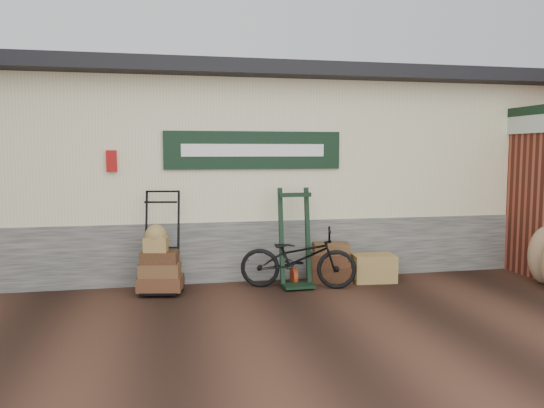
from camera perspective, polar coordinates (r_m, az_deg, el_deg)
The scene contains 8 objects.
ground at distance 7.15m, azimuth 1.80°, elevation -10.01°, with size 80.00×80.00×0.00m, color black.
station_building at distance 9.57m, azimuth -1.99°, elevation 3.75°, with size 14.40×4.10×3.20m.
brick_outbuilding at distance 10.11m, azimuth 26.98°, elevation 1.47°, with size 1.71×4.51×2.62m.
porter_trolley at distance 7.44m, azimuth -11.81°, elevation -3.89°, with size 0.71×0.53×1.42m, color black, non-canonical shape.
green_barrow at distance 7.57m, azimuth 2.54°, elevation -3.67°, with size 0.51×0.43×1.41m, color black, non-canonical shape.
suitcase_stack at distance 8.02m, azimuth 6.17°, elevation -6.18°, with size 0.65×0.41×0.58m, color #3B2012, non-canonical shape.
wicker_hamper at distance 8.10m, azimuth 10.86°, elevation -6.76°, with size 0.62×0.40×0.40m, color olive.
bicycle at distance 7.53m, azimuth 2.83°, elevation -5.46°, with size 1.65×0.57×0.96m, color black.
Camera 1 is at (-1.59, -6.70, 1.92)m, focal length 35.00 mm.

